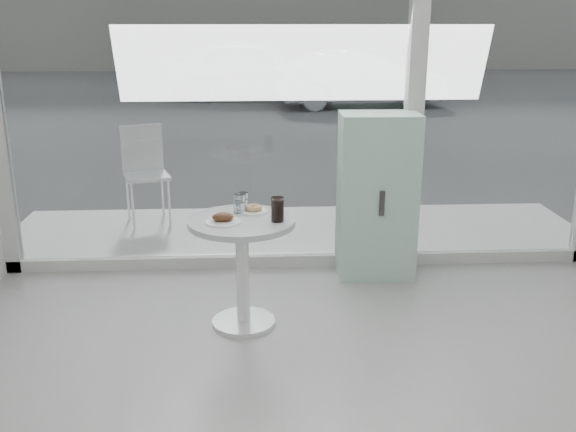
{
  "coord_description": "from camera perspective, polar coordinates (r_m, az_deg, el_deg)",
  "views": [
    {
      "loc": [
        -0.41,
        -2.18,
        2.06
      ],
      "look_at": [
        -0.2,
        1.7,
        0.85
      ],
      "focal_mm": 40.0,
      "sensor_mm": 36.0,
      "label": 1
    }
  ],
  "objects": [
    {
      "name": "water_tumbler_b",
      "position": [
        4.51,
        -4.0,
        1.32
      ],
      "size": [
        0.07,
        0.07,
        0.11
      ],
      "color": "white",
      "rests_on": "main_table"
    },
    {
      "name": "storefront",
      "position": [
        5.22,
        2.29,
        13.44
      ],
      "size": [
        5.0,
        0.14,
        3.0
      ],
      "color": "silver",
      "rests_on": "ground"
    },
    {
      "name": "mint_cabinet",
      "position": [
        5.25,
        7.9,
        1.77
      ],
      "size": [
        0.63,
        0.44,
        1.34
      ],
      "rotation": [
        0.0,
        0.0,
        -0.03
      ],
      "color": "#A1CEBA",
      "rests_on": "ground"
    },
    {
      "name": "car_white",
      "position": [
        17.04,
        -3.14,
        12.87
      ],
      "size": [
        4.54,
        2.11,
        1.5
      ],
      "primitive_type": "imported",
      "rotation": [
        0.0,
        0.0,
        1.49
      ],
      "color": "silver",
      "rests_on": "street"
    },
    {
      "name": "car_silver",
      "position": [
        15.53,
        6.29,
        11.99
      ],
      "size": [
        4.09,
        1.86,
        1.3
      ],
      "primitive_type": "imported",
      "rotation": [
        0.0,
        0.0,
        1.7
      ],
      "color": "#ABAEB3",
      "rests_on": "street"
    },
    {
      "name": "water_tumbler_a",
      "position": [
        4.41,
        -4.33,
        1.02
      ],
      "size": [
        0.08,
        0.08,
        0.13
      ],
      "color": "white",
      "rests_on": "main_table"
    },
    {
      "name": "patio_deck",
      "position": [
        6.33,
        0.77,
        -1.45
      ],
      "size": [
        5.6,
        1.6,
        0.05
      ],
      "primitive_type": "cube",
      "color": "silver",
      "rests_on": "ground"
    },
    {
      "name": "patio_chair",
      "position": [
        6.65,
        -12.59,
        4.21
      ],
      "size": [
        0.53,
        0.53,
        0.97
      ],
      "rotation": [
        0.0,
        0.0,
        0.31
      ],
      "color": "white",
      "rests_on": "patio_deck"
    },
    {
      "name": "main_table",
      "position": [
        4.35,
        -4.1,
        -3.05
      ],
      "size": [
        0.72,
        0.72,
        0.77
      ],
      "color": "white",
      "rests_on": "ground"
    },
    {
      "name": "plate_donut",
      "position": [
        4.42,
        -3.07,
        0.57
      ],
      "size": [
        0.2,
        0.2,
        0.05
      ],
      "color": "white",
      "rests_on": "main_table"
    },
    {
      "name": "plate_fritter",
      "position": [
        4.21,
        -5.76,
        -0.25
      ],
      "size": [
        0.23,
        0.23,
        0.07
      ],
      "color": "white",
      "rests_on": "main_table"
    },
    {
      "name": "street",
      "position": [
        18.3,
        -1.85,
        10.83
      ],
      "size": [
        40.0,
        24.0,
        0.0
      ],
      "primitive_type": "cube",
      "color": "#3D3D3D",
      "rests_on": "ground"
    },
    {
      "name": "room_shell",
      "position": [
        1.68,
        11.36,
        11.67
      ],
      "size": [
        6.0,
        6.0,
        6.0
      ],
      "color": "white",
      "rests_on": "ground"
    },
    {
      "name": "cola_glass",
      "position": [
        4.21,
        -0.95,
        0.56
      ],
      "size": [
        0.09,
        0.09,
        0.16
      ],
      "color": "white",
      "rests_on": "main_table"
    }
  ]
}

